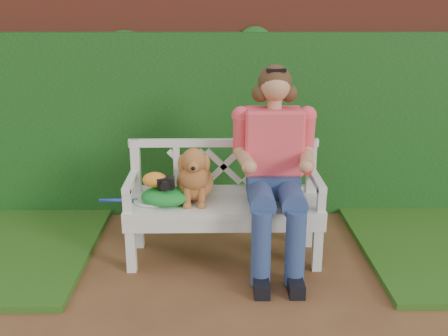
{
  "coord_description": "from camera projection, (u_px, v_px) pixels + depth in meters",
  "views": [
    {
      "loc": [
        -0.08,
        -3.1,
        1.93
      ],
      "look_at": [
        -0.03,
        0.68,
        0.75
      ],
      "focal_mm": 42.0,
      "sensor_mm": 36.0,
      "label": 1
    }
  ],
  "objects": [
    {
      "name": "ground",
      "position": [
        230.0,
        304.0,
        3.54
      ],
      "size": [
        60.0,
        60.0,
        0.0
      ],
      "primitive_type": "plane",
      "color": "brown"
    },
    {
      "name": "garden_bench",
      "position": [
        224.0,
        230.0,
        4.11
      ],
      "size": [
        1.63,
        0.76,
        0.48
      ],
      "primitive_type": null,
      "rotation": [
        0.0,
        0.0,
        0.11
      ],
      "color": "white",
      "rests_on": "ground"
    },
    {
      "name": "ivy_hedge",
      "position": [
        226.0,
        126.0,
        4.89
      ],
      "size": [
        10.0,
        0.18,
        1.7
      ],
      "primitive_type": "cube",
      "color": "#286023",
      "rests_on": "ground"
    },
    {
      "name": "camera_item",
      "position": [
        166.0,
        183.0,
        3.94
      ],
      "size": [
        0.13,
        0.1,
        0.08
      ],
      "primitive_type": "cube",
      "rotation": [
        0.0,
        0.0,
        0.03
      ],
      "color": "black",
      "rests_on": "green_bag"
    },
    {
      "name": "dog",
      "position": [
        195.0,
        173.0,
        3.98
      ],
      "size": [
        0.44,
        0.5,
        0.46
      ],
      "primitive_type": null,
      "rotation": [
        0.0,
        0.0,
        -0.39
      ],
      "color": "#AB8643",
      "rests_on": "garden_bench"
    },
    {
      "name": "brick_wall",
      "position": [
        225.0,
        95.0,
        5.02
      ],
      "size": [
        10.0,
        0.3,
        2.2
      ],
      "primitive_type": "cube",
      "color": "brown",
      "rests_on": "ground"
    },
    {
      "name": "tennis_racket",
      "position": [
        151.0,
        200.0,
        4.02
      ],
      "size": [
        0.63,
        0.29,
        0.03
      ],
      "primitive_type": null,
      "rotation": [
        0.0,
        0.0,
        -0.06
      ],
      "color": "beige",
      "rests_on": "garden_bench"
    },
    {
      "name": "green_bag",
      "position": [
        166.0,
        196.0,
        3.97
      ],
      "size": [
        0.47,
        0.43,
        0.13
      ],
      "primitive_type": null,
      "rotation": [
        0.0,
        0.0,
        -0.43
      ],
      "color": "#37802B",
      "rests_on": "garden_bench"
    },
    {
      "name": "seated_woman",
      "position": [
        274.0,
        165.0,
        3.94
      ],
      "size": [
        0.89,
        1.03,
        1.55
      ],
      "primitive_type": null,
      "rotation": [
        0.0,
        0.0,
        0.32
      ],
      "color": "#FF3361",
      "rests_on": "ground"
    },
    {
      "name": "baseball_glove",
      "position": [
        155.0,
        180.0,
        3.95
      ],
      "size": [
        0.19,
        0.15,
        0.12
      ],
      "primitive_type": "ellipsoid",
      "rotation": [
        0.0,
        0.0,
        0.05
      ],
      "color": "orange",
      "rests_on": "green_bag"
    }
  ]
}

